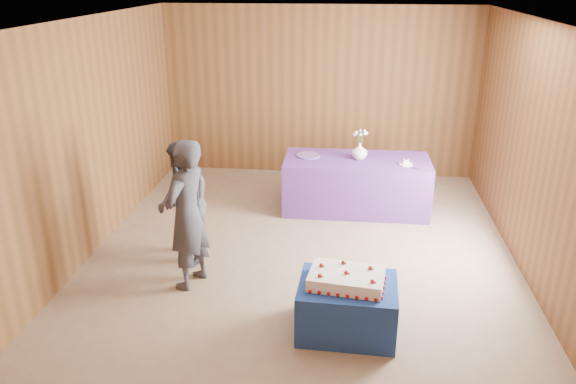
# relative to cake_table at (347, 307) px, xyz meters

# --- Properties ---
(ground) EXTENTS (6.00, 6.00, 0.00)m
(ground) POSITION_rel_cake_table_xyz_m (-0.55, 1.46, -0.25)
(ground) COLOR gray
(ground) RESTS_ON ground
(room_shell) EXTENTS (5.04, 6.04, 2.72)m
(room_shell) POSITION_rel_cake_table_xyz_m (-0.55, 1.46, 1.55)
(room_shell) COLOR brown
(room_shell) RESTS_ON ground
(cake_table) EXTENTS (0.93, 0.73, 0.50)m
(cake_table) POSITION_rel_cake_table_xyz_m (0.00, 0.00, 0.00)
(cake_table) COLOR #1B3A97
(cake_table) RESTS_ON ground
(serving_table) EXTENTS (2.01, 0.91, 0.75)m
(serving_table) POSITION_rel_cake_table_xyz_m (0.08, 2.93, 0.12)
(serving_table) COLOR #5C3289
(serving_table) RESTS_ON ground
(sheet_cake) EXTENTS (0.76, 0.56, 0.16)m
(sheet_cake) POSITION_rel_cake_table_xyz_m (-0.02, -0.01, 0.31)
(sheet_cake) COLOR white
(sheet_cake) RESTS_ON cake_table
(vase) EXTENTS (0.23, 0.23, 0.23)m
(vase) POSITION_rel_cake_table_xyz_m (0.11, 2.94, 0.61)
(vase) COLOR white
(vase) RESTS_ON serving_table
(flower_spray) EXTENTS (0.21, 0.21, 0.16)m
(flower_spray) POSITION_rel_cake_table_xyz_m (0.11, 2.94, 0.86)
(flower_spray) COLOR #2B6528
(flower_spray) RESTS_ON vase
(platter) EXTENTS (0.34, 0.34, 0.02)m
(platter) POSITION_rel_cake_table_xyz_m (-0.60, 2.98, 0.51)
(platter) COLOR #7051A2
(platter) RESTS_ON serving_table
(plate) EXTENTS (0.20, 0.20, 0.01)m
(plate) POSITION_rel_cake_table_xyz_m (0.73, 2.75, 0.51)
(plate) COLOR white
(plate) RESTS_ON serving_table
(cake_slice) EXTENTS (0.07, 0.06, 0.09)m
(cake_slice) POSITION_rel_cake_table_xyz_m (0.73, 2.75, 0.54)
(cake_slice) COLOR white
(cake_slice) RESTS_ON plate
(knife) EXTENTS (0.25, 0.11, 0.00)m
(knife) POSITION_rel_cake_table_xyz_m (0.76, 2.62, 0.50)
(knife) COLOR silver
(knife) RESTS_ON serving_table
(guest_left) EXTENTS (0.56, 0.69, 1.62)m
(guest_left) POSITION_rel_cake_table_xyz_m (-1.68, 0.67, 0.56)
(guest_left) COLOR #35353F
(guest_left) RESTS_ON ground
(guest_right) EXTENTS (0.82, 0.88, 1.44)m
(guest_right) POSITION_rel_cake_table_xyz_m (-1.87, 1.17, 0.47)
(guest_right) COLOR #363741
(guest_right) RESTS_ON ground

